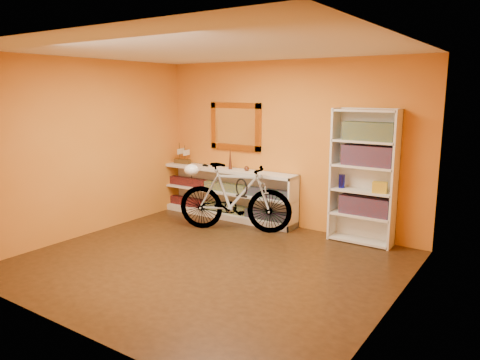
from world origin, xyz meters
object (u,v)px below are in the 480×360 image
Objects in this scene: bookcase at (363,177)px; helmet at (191,170)px; bicycle at (235,197)px; console_unit at (226,193)px.

helmet is (-2.44, -0.81, -0.02)m from bookcase.
bicycle reaches higher than helmet.
console_unit is at bearing 24.63° from bicycle.
helmet is at bearing -161.63° from bookcase.
bicycle is (0.55, -0.53, 0.10)m from console_unit.
helmet is at bearing -96.47° from console_unit.
helmet is at bearing 90.00° from bicycle.
console_unit is 11.06× the size of helmet.
bicycle is at bearing -162.71° from bookcase.
helmet is (-0.09, -0.78, 0.51)m from console_unit.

